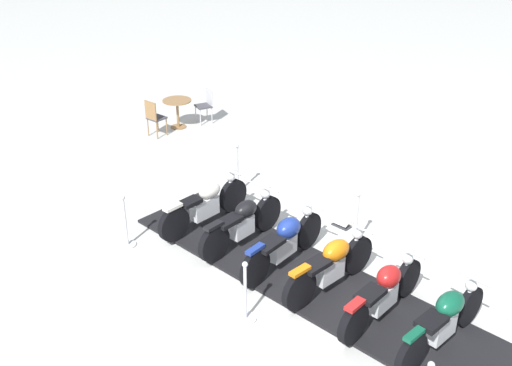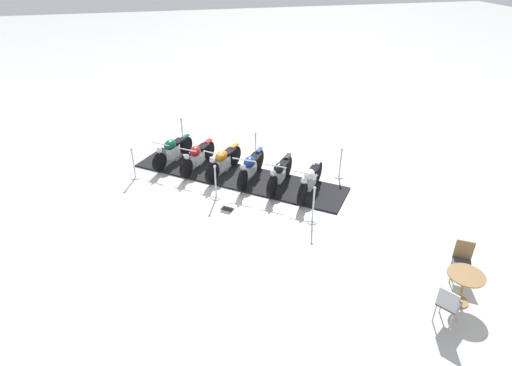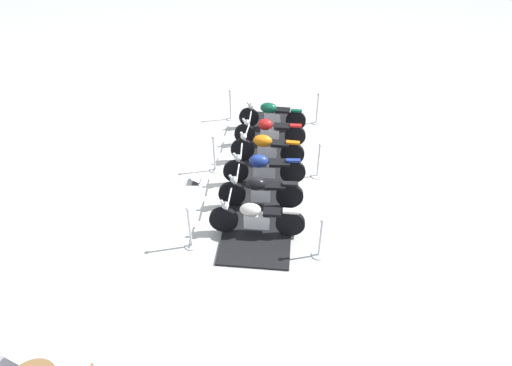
{
  "view_description": "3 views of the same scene",
  "coord_description": "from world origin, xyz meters",
  "views": [
    {
      "loc": [
        -0.06,
        8.75,
        6.27
      ],
      "look_at": [
        0.99,
        -1.5,
        1.04
      ],
      "focal_mm": 43.56,
      "sensor_mm": 36.0,
      "label": 1
    },
    {
      "loc": [
        -2.23,
        -12.28,
        6.88
      ],
      "look_at": [
        0.18,
        -1.93,
        0.83
      ],
      "focal_mm": 29.89,
      "sensor_mm": 36.0,
      "label": 2
    },
    {
      "loc": [
        8.5,
        -5.63,
        7.18
      ],
      "look_at": [
        0.92,
        -0.9,
        0.58
      ],
      "focal_mm": 30.95,
      "sensor_mm": 36.0,
      "label": 3
    }
  ],
  "objects": [
    {
      "name": "motorcycle_black",
      "position": [
        1.18,
        -0.95,
        0.51
      ],
      "size": [
        1.32,
        1.81,
        1.0
      ],
      "rotation": [
        0.0,
        0.0,
        -2.19
      ],
      "color": "black",
      "rests_on": "display_platform"
    },
    {
      "name": "stanchion_left_front",
      "position": [
        -1.55,
        3.03,
        0.4
      ],
      "size": [
        0.28,
        0.28,
        1.1
      ],
      "color": "silver",
      "rests_on": "ground_plane"
    },
    {
      "name": "info_placard",
      "position": [
        -0.66,
        -1.84,
        0.06
      ],
      "size": [
        0.41,
        0.38,
        0.18
      ],
      "rotation": [
        0.0,
        0.0,
        2.48
      ],
      "color": "#333338",
      "rests_on": "ground_plane"
    },
    {
      "name": "stanchion_left_mid",
      "position": [
        0.89,
        1.14,
        0.32
      ],
      "size": [
        0.35,
        0.35,
        1.07
      ],
      "color": "silver",
      "rests_on": "ground_plane"
    },
    {
      "name": "stanchion_right_rear",
      "position": [
        1.55,
        -3.03,
        0.4
      ],
      "size": [
        0.31,
        0.31,
        1.15
      ],
      "color": "silver",
      "rests_on": "ground_plane"
    },
    {
      "name": "stanchion_left_rear",
      "position": [
        3.32,
        -0.74,
        0.34
      ],
      "size": [
        0.32,
        0.32,
        1.05
      ],
      "color": "silver",
      "rests_on": "ground_plane"
    },
    {
      "name": "motorcycle_cream",
      "position": [
        1.97,
        -1.57,
        0.5
      ],
      "size": [
        1.43,
        1.85,
        0.99
      ],
      "rotation": [
        0.0,
        0.0,
        -2.21
      ],
      "color": "black",
      "rests_on": "display_platform"
    },
    {
      "name": "display_platform",
      "position": [
        0.0,
        0.0,
        0.03
      ],
      "size": [
        6.72,
        5.71,
        0.05
      ],
      "primitive_type": "cube",
      "rotation": [
        0.0,
        0.0,
        -0.66
      ],
      "color": "black",
      "rests_on": "ground_plane"
    },
    {
      "name": "motorcycle_forest",
      "position": [
        -2.02,
        1.51,
        0.54
      ],
      "size": [
        1.5,
        1.72,
        0.95
      ],
      "rotation": [
        0.0,
        0.0,
        -2.28
      ],
      "color": "black",
      "rests_on": "display_platform"
    },
    {
      "name": "motorcycle_navy",
      "position": [
        0.38,
        -0.34,
        0.54
      ],
      "size": [
        1.31,
        1.91,
        1.0
      ],
      "rotation": [
        0.0,
        0.0,
        -2.15
      ],
      "color": "black",
      "rests_on": "display_platform"
    },
    {
      "name": "ground_plane",
      "position": [
        0.0,
        0.0,
        0.0
      ],
      "size": [
        80.0,
        80.0,
        0.0
      ],
      "primitive_type": "plane",
      "color": "silver"
    },
    {
      "name": "motorcycle_maroon",
      "position": [
        -1.21,
        0.9,
        0.5
      ],
      "size": [
        1.39,
        1.83,
        0.94
      ],
      "rotation": [
        0.0,
        0.0,
        -2.2
      ],
      "color": "black",
      "rests_on": "display_platform"
    },
    {
      "name": "stanchion_right_mid",
      "position": [
        -0.89,
        -1.14,
        0.38
      ],
      "size": [
        0.32,
        0.32,
        1.13
      ],
      "color": "silver",
      "rests_on": "ground_plane"
    },
    {
      "name": "motorcycle_copper",
      "position": [
        -0.42,
        0.28,
        0.53
      ],
      "size": [
        1.47,
        1.69,
        1.0
      ],
      "rotation": [
        0.0,
        0.0,
        -2.28
      ],
      "color": "black",
      "rests_on": "display_platform"
    },
    {
      "name": "stanchion_right_front",
      "position": [
        -3.32,
        0.74,
        0.37
      ],
      "size": [
        0.31,
        0.31,
        1.09
      ],
      "color": "silver",
      "rests_on": "ground_plane"
    }
  ]
}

